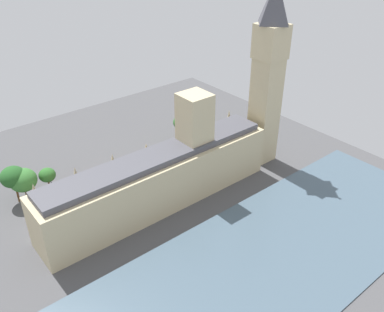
# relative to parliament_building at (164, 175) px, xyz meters

# --- Properties ---
(ground_plane) EXTENTS (134.86, 134.86, 0.00)m
(ground_plane) POSITION_rel_parliament_building_xyz_m (1.99, 1.38, -8.23)
(ground_plane) COLOR #4C4C4F
(river_thames) EXTENTS (36.94, 121.37, 0.25)m
(river_thames) POSITION_rel_parliament_building_xyz_m (-31.78, 1.38, -8.11)
(river_thames) COLOR #475B6B
(river_thames) RESTS_ON ground
(parliament_building) EXTENTS (11.73, 64.86, 27.93)m
(parliament_building) POSITION_rel_parliament_building_xyz_m (0.00, 0.00, 0.00)
(parliament_building) COLOR #CCBA8E
(parliament_building) RESTS_ON ground
(clock_tower) EXTENTS (7.79, 7.79, 53.88)m
(clock_tower) POSITION_rel_parliament_building_xyz_m (-0.60, -36.45, 19.63)
(clock_tower) COLOR #CCBA8E
(clock_tower) RESTS_ON ground
(car_black_opposite_hall) EXTENTS (1.93, 4.74, 1.74)m
(car_black_opposite_hall) POSITION_rel_parliament_building_xyz_m (15.09, -17.86, -7.35)
(car_black_opposite_hall) COLOR black
(car_black_opposite_hall) RESTS_ON ground
(car_yellow_cab_far_end) EXTENTS (2.24, 4.83, 1.74)m
(car_yellow_cab_far_end) POSITION_rel_parliament_building_xyz_m (12.74, -3.41, -7.34)
(car_yellow_cab_far_end) COLOR gold
(car_yellow_cab_far_end) RESTS_ON ground
(double_decker_bus_kerbside) EXTENTS (3.69, 10.72, 4.75)m
(double_decker_bus_kerbside) POSITION_rel_parliament_building_xyz_m (14.73, 12.92, -5.60)
(double_decker_bus_kerbside) COLOR red
(double_decker_bus_kerbside) RESTS_ON ground
(car_dark_green_under_trees) EXTENTS (2.18, 4.57, 1.74)m
(car_dark_green_under_trees) POSITION_rel_parliament_building_xyz_m (13.82, 24.22, -7.35)
(car_dark_green_under_trees) COLOR #19472D
(car_dark_green_under_trees) RESTS_ON ground
(pedestrian_by_river_gate) EXTENTS (0.67, 0.59, 1.67)m
(pedestrian_by_river_gate) POSITION_rel_parliament_building_xyz_m (7.55, 18.11, -7.48)
(pedestrian_by_river_gate) COLOR navy
(pedestrian_by_river_gate) RESTS_ON ground
(plane_tree_near_tower) EXTENTS (5.51, 5.51, 9.20)m
(plane_tree_near_tower) POSITION_rel_parliament_building_xyz_m (23.79, -24.34, -1.42)
(plane_tree_near_tower) COLOR brown
(plane_tree_near_tower) RESTS_ON ground
(plane_tree_trailing) EXTENTS (7.15, 7.15, 9.55)m
(plane_tree_trailing) POSITION_rel_parliament_building_xyz_m (23.52, 28.18, -1.74)
(plane_tree_trailing) COLOR brown
(plane_tree_trailing) RESTS_ON ground
(plane_tree_corner) EXTENTS (6.56, 6.56, 10.62)m
(plane_tree_corner) POSITION_rel_parliament_building_xyz_m (24.48, 30.12, -0.44)
(plane_tree_corner) COLOR brown
(plane_tree_corner) RESTS_ON ground
(plane_tree_midblock) EXTENTS (4.50, 4.50, 7.54)m
(plane_tree_midblock) POSITION_rel_parliament_building_xyz_m (23.28, 21.93, -2.67)
(plane_tree_midblock) COLOR brown
(plane_tree_midblock) RESTS_ON ground
(street_lamp_leading) EXTENTS (0.56, 0.56, 5.62)m
(street_lamp_leading) POSITION_rel_parliament_building_xyz_m (24.52, 20.91, -4.25)
(street_lamp_leading) COLOR black
(street_lamp_leading) RESTS_ON ground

